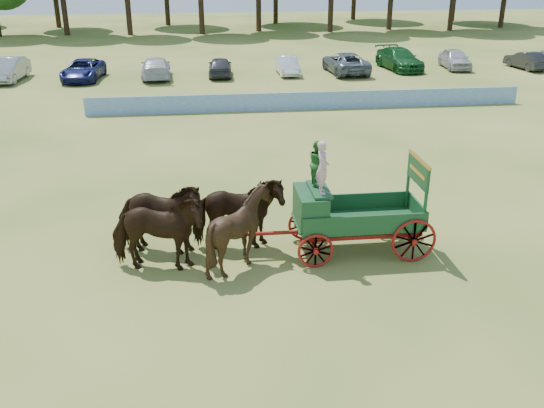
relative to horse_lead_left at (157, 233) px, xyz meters
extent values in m
plane|color=#A79A4B|center=(8.85, 0.86, -1.21)|extent=(160.00, 160.00, 0.00)
imported|color=#311E0D|center=(0.00, 0.00, 0.00)|extent=(3.03, 1.73, 2.41)
imported|color=#311E0D|center=(0.00, 1.10, 0.00)|extent=(3.09, 1.97, 2.41)
imported|color=#311E0D|center=(2.40, 0.00, 0.00)|extent=(2.25, 2.01, 2.42)
imported|color=#311E0D|center=(2.40, 1.10, 0.00)|extent=(2.88, 1.35, 2.41)
cube|color=maroon|center=(4.60, 0.55, -0.61)|extent=(0.12, 2.00, 0.12)
cube|color=maroon|center=(7.60, 0.55, -0.61)|extent=(0.12, 2.00, 0.12)
cube|color=maroon|center=(6.10, 0.00, -0.49)|extent=(3.80, 0.10, 0.12)
cube|color=maroon|center=(6.10, 1.10, -0.49)|extent=(3.80, 0.10, 0.12)
cube|color=maroon|center=(3.70, 0.55, -0.46)|extent=(2.80, 0.09, 0.09)
cube|color=#184821|center=(6.10, 0.55, -0.21)|extent=(3.80, 1.80, 0.10)
cube|color=#184821|center=(6.10, -0.33, 0.09)|extent=(3.80, 0.06, 0.55)
cube|color=#184821|center=(6.10, 1.43, 0.09)|extent=(3.80, 0.06, 0.55)
cube|color=#184821|center=(7.98, 0.55, 0.09)|extent=(0.06, 1.80, 0.55)
cube|color=#184821|center=(4.60, 0.55, 0.34)|extent=(0.85, 1.70, 1.05)
cube|color=#184821|center=(4.85, 0.55, 0.91)|extent=(0.55, 1.50, 0.08)
cube|color=#184821|center=(4.22, 0.55, 0.14)|extent=(0.10, 1.60, 0.65)
cube|color=#184821|center=(4.40, 0.55, -0.16)|extent=(0.55, 1.60, 0.06)
cube|color=#184821|center=(7.90, -0.25, 0.74)|extent=(0.08, 0.08, 1.80)
cube|color=#184821|center=(7.90, 1.35, 0.74)|extent=(0.08, 0.08, 1.80)
cube|color=#184821|center=(7.90, 0.55, 1.34)|extent=(0.07, 1.75, 0.75)
cube|color=#C38832|center=(7.90, 0.55, 1.74)|extent=(0.08, 1.80, 0.09)
cube|color=#C38832|center=(7.86, 0.55, 1.34)|extent=(0.02, 1.30, 0.12)
torus|color=maroon|center=(4.60, -0.40, -0.66)|extent=(1.09, 0.09, 1.09)
torus|color=maroon|center=(4.60, 1.50, -0.66)|extent=(1.09, 0.09, 1.09)
torus|color=maroon|center=(7.60, -0.40, -0.51)|extent=(1.39, 0.09, 1.39)
torus|color=maroon|center=(7.60, 1.50, -0.51)|extent=(1.39, 0.09, 1.39)
imported|color=#D7A4B1|center=(4.85, 0.20, 1.75)|extent=(0.38, 0.58, 1.58)
imported|color=#296F29|center=(4.85, 0.90, 1.64)|extent=(0.52, 0.67, 1.38)
cube|color=#1D509D|center=(7.85, 18.86, -0.68)|extent=(26.00, 0.08, 1.05)
imported|color=gray|center=(-12.21, 29.99, -0.39)|extent=(2.03, 5.07, 1.64)
imported|color=navy|center=(-6.92, 29.72, -0.48)|extent=(2.85, 5.44, 1.46)
imported|color=silver|center=(-1.70, 29.85, -0.45)|extent=(2.35, 5.32, 1.52)
imported|color=#333338|center=(3.06, 29.89, -0.48)|extent=(1.90, 4.33, 1.45)
imported|color=silver|center=(8.18, 30.04, -0.53)|extent=(1.52, 4.13, 1.35)
imported|color=slate|center=(12.71, 30.03, -0.42)|extent=(2.96, 5.84, 1.58)
imported|color=#144C1E|center=(17.32, 31.07, -0.39)|extent=(2.94, 5.88, 1.64)
imported|color=#B2B2B7|center=(21.88, 30.93, -0.44)|extent=(2.27, 4.68, 1.54)
imported|color=#262628|center=(27.45, 30.02, -0.52)|extent=(2.01, 4.32, 1.37)
cylinder|color=#382314|center=(-12.97, 56.15, 1.40)|extent=(0.60, 0.60, 5.22)
cylinder|color=#382314|center=(-5.98, 55.65, 1.63)|extent=(0.60, 0.60, 5.68)
cylinder|color=#382314|center=(2.09, 55.47, 1.55)|extent=(0.60, 0.60, 5.52)
cylinder|color=#382314|center=(8.75, 57.16, 1.10)|extent=(0.60, 0.60, 4.61)
cylinder|color=#382314|center=(16.91, 55.39, 1.56)|extent=(0.60, 0.60, 5.54)
cylinder|color=#382314|center=(24.42, 56.87, 1.10)|extent=(0.60, 0.60, 4.62)
cylinder|color=#382314|center=(31.45, 55.39, 1.32)|extent=(0.60, 0.60, 5.06)
cylinder|color=#382314|center=(38.81, 57.39, 1.06)|extent=(0.60, 0.60, 4.53)
cylinder|color=#382314|center=(-15.39, 63.98, 1.74)|extent=(0.60, 0.60, 5.90)
cylinder|color=#382314|center=(-2.08, 64.85, 1.57)|extent=(0.60, 0.60, 5.55)
cylinder|color=#382314|center=(11.76, 65.16, 1.31)|extent=(0.60, 0.60, 5.03)
camera|label=1|loc=(1.39, -16.11, 7.55)|focal=40.00mm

